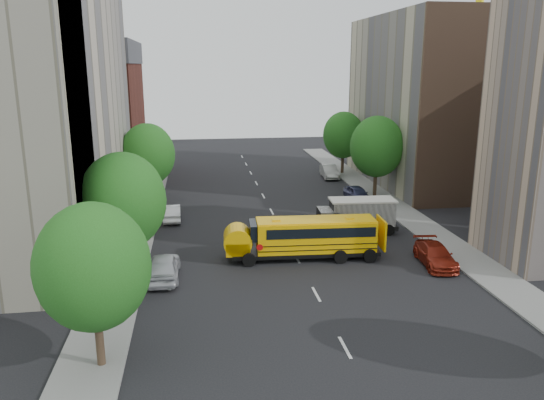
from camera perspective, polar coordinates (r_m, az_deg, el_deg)
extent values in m
plane|color=black|center=(38.38, 2.11, -5.22)|extent=(120.00, 120.00, 0.00)
cube|color=slate|center=(42.82, -14.49, -3.51)|extent=(3.00, 80.00, 0.12)
cube|color=slate|center=(46.22, 15.15, -2.24)|extent=(3.00, 80.00, 0.12)
cube|color=silver|center=(47.80, -0.03, -1.25)|extent=(0.15, 64.00, 0.01)
cube|color=#BEB099|center=(43.21, -23.89, 9.36)|extent=(10.00, 26.00, 20.00)
cube|color=maroon|center=(64.91, -18.53, 7.97)|extent=(10.00, 15.00, 13.00)
cube|color=#B4AC8C|center=(60.89, 15.83, 10.17)|extent=(10.00, 22.00, 18.00)
cube|color=brown|center=(51.05, 20.83, 9.09)|extent=(10.10, 0.30, 18.00)
cylinder|color=yellow|center=(72.53, 21.22, 17.07)|extent=(1.00, 1.00, 35.00)
cylinder|color=#38281C|center=(24.83, -18.06, -13.96)|extent=(0.36, 0.36, 2.70)
ellipsoid|color=#1E5717|center=(23.49, -18.68, -6.82)|extent=(4.80, 4.80, 5.52)
cylinder|color=#38281C|center=(33.85, -15.34, -5.87)|extent=(0.36, 0.36, 2.88)
ellipsoid|color=#1E5717|center=(32.84, -15.74, -0.09)|extent=(5.12, 5.12, 5.89)
cylinder|color=#38281C|center=(51.07, -13.00, 1.01)|extent=(0.36, 0.36, 2.81)
ellipsoid|color=#1E5717|center=(50.41, -13.22, 4.80)|extent=(4.99, 4.99, 5.74)
cylinder|color=#38281C|center=(53.81, 11.02, 1.86)|extent=(0.36, 0.36, 2.95)
ellipsoid|color=#1E5717|center=(53.17, 11.21, 5.66)|extent=(5.25, 5.25, 6.04)
cylinder|color=#38281C|center=(65.05, 7.58, 4.03)|extent=(0.36, 0.36, 2.74)
ellipsoid|color=#1E5717|center=(64.55, 7.68, 6.95)|extent=(4.86, 4.86, 5.59)
cube|color=black|center=(36.43, 3.58, -5.51)|extent=(10.06, 2.77, 0.27)
cube|color=#FFBA05|center=(36.15, 4.59, -3.75)|extent=(8.10, 2.62, 2.05)
cube|color=#FFBA05|center=(35.87, -2.90, -4.92)|extent=(1.70, 2.12, 0.89)
cube|color=black|center=(35.58, -1.42, -3.25)|extent=(0.55, 2.06, 1.07)
cube|color=#FFBA05|center=(35.85, 4.62, -2.17)|extent=(8.10, 2.45, 0.12)
cube|color=black|center=(36.05, 4.88, -3.07)|extent=(7.40, 2.64, 0.67)
cube|color=black|center=(36.38, 4.56, -4.81)|extent=(8.11, 2.68, 0.05)
cube|color=black|center=(36.27, 4.57, -4.28)|extent=(8.11, 2.68, 0.05)
cube|color=#FFBA05|center=(37.05, 10.77, -3.51)|extent=(0.25, 2.23, 2.05)
cube|color=#FFBA05|center=(35.49, 0.80, -2.14)|extent=(0.56, 0.56, 0.09)
cube|color=#FFBA05|center=(36.22, 7.81, -1.93)|extent=(0.56, 0.56, 0.09)
cylinder|color=#FFBA05|center=(35.72, -2.91, -4.24)|extent=(1.97, 2.14, 1.87)
cylinder|color=red|center=(34.70, -0.76, -5.02)|extent=(0.45, 0.06, 0.44)
cylinder|color=black|center=(35.05, -1.78, -6.38)|extent=(0.90, 0.31, 0.89)
cylinder|color=black|center=(37.13, -2.00, -5.17)|extent=(0.90, 0.31, 0.89)
cylinder|color=black|center=(35.77, 6.97, -6.05)|extent=(0.90, 0.31, 0.89)
cylinder|color=black|center=(37.81, 6.26, -4.89)|extent=(0.90, 0.31, 0.89)
cylinder|color=black|center=(36.18, 9.74, -5.91)|extent=(0.90, 0.31, 0.89)
cylinder|color=black|center=(38.20, 8.88, -4.78)|extent=(0.90, 0.31, 0.89)
cube|color=black|center=(42.29, 8.93, -2.78)|extent=(6.45, 2.47, 0.32)
cube|color=white|center=(42.11, 9.69, -1.31)|extent=(4.97, 2.28, 1.90)
cube|color=white|center=(41.58, 5.86, -1.83)|extent=(1.59, 2.09, 1.27)
cube|color=silver|center=(41.86, 9.74, 0.02)|extent=(5.19, 2.40, 0.13)
cylinder|color=black|center=(40.84, 6.10, -3.42)|extent=(0.90, 0.31, 0.89)
cylinder|color=black|center=(42.82, 5.57, -2.57)|extent=(0.90, 0.31, 0.89)
cylinder|color=black|center=(41.39, 9.55, -3.30)|extent=(0.90, 0.31, 0.89)
cylinder|color=black|center=(43.35, 8.87, -2.47)|extent=(0.90, 0.31, 0.89)
cylinder|color=black|center=(42.02, 12.63, -3.19)|extent=(0.90, 0.31, 0.89)
cylinder|color=black|center=(43.95, 11.82, -2.37)|extent=(0.90, 0.31, 0.89)
imported|color=#B8BABF|center=(33.48, -11.58, -7.03)|extent=(1.98, 4.76, 1.61)
imported|color=white|center=(45.80, -10.73, -1.32)|extent=(1.59, 4.22, 1.37)
imported|color=maroon|center=(36.69, 17.15, -5.68)|extent=(2.36, 4.87, 1.37)
imported|color=#333459|center=(52.07, 9.17, 0.67)|extent=(2.02, 4.34, 1.44)
imported|color=#9B9C97|center=(62.44, 6.18, 3.08)|extent=(1.93, 4.74, 1.53)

